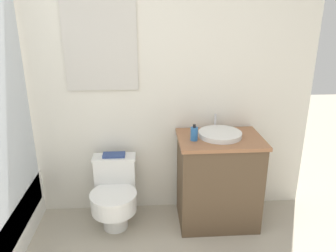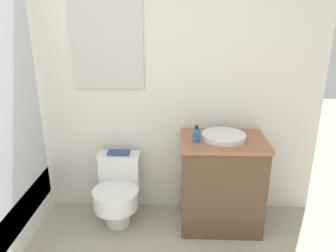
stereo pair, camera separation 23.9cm
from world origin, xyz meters
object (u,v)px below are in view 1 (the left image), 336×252
(sink, at_px, (220,134))
(soap_bottle, at_px, (194,134))
(toilet, at_px, (115,194))
(book_on_tank, at_px, (114,155))

(sink, bearing_deg, soap_bottle, -163.28)
(soap_bottle, bearing_deg, sink, 16.72)
(toilet, bearing_deg, book_on_tank, 90.00)
(toilet, relative_size, soap_bottle, 4.43)
(soap_bottle, relative_size, book_on_tank, 0.70)
(toilet, relative_size, book_on_tank, 3.10)
(toilet, bearing_deg, sink, 1.25)
(toilet, xyz_separation_m, sink, (0.88, 0.02, 0.51))
(toilet, bearing_deg, soap_bottle, -4.15)
(soap_bottle, distance_m, book_on_tank, 0.73)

